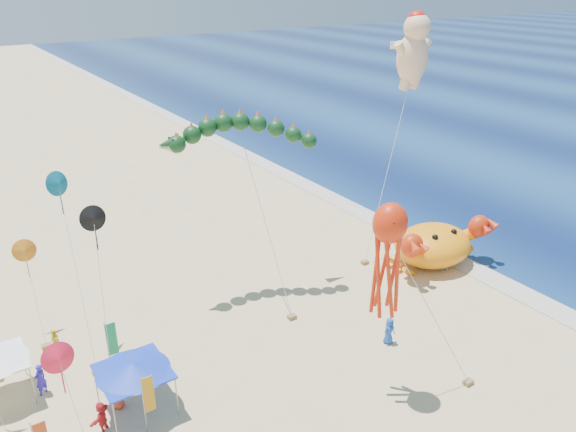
# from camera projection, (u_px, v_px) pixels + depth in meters

# --- Properties ---
(ground) EXTENTS (320.00, 320.00, 0.00)m
(ground) POSITION_uv_depth(u_px,v_px,m) (333.00, 317.00, 34.33)
(ground) COLOR #D1B784
(ground) RESTS_ON ground
(foam_strip) EXTENTS (320.00, 320.00, 0.00)m
(foam_strip) POSITION_uv_depth(u_px,v_px,m) (465.00, 265.00, 40.41)
(foam_strip) COLOR silver
(foam_strip) RESTS_ON ground
(crab_inflatable) EXTENTS (7.92, 5.22, 3.47)m
(crab_inflatable) POSITION_uv_depth(u_px,v_px,m) (434.00, 244.00, 40.08)
(crab_inflatable) COLOR orange
(crab_inflatable) RESTS_ON ground
(dragon_kite) EXTENTS (9.83, 6.98, 11.32)m
(dragon_kite) POSITION_uv_depth(u_px,v_px,m) (241.00, 138.00, 33.64)
(dragon_kite) COLOR #0D3315
(dragon_kite) RESTS_ON ground
(cherub_kite) EXTENTS (7.01, 3.64, 16.96)m
(cherub_kite) POSITION_uv_depth(u_px,v_px,m) (414.00, 49.00, 39.42)
(cherub_kite) COLOR #FFC99B
(cherub_kite) RESTS_ON ground
(octopus_kite) EXTENTS (5.09, 3.36, 10.10)m
(octopus_kite) POSITION_uv_depth(u_px,v_px,m) (388.00, 252.00, 25.47)
(octopus_kite) COLOR red
(octopus_kite) RESTS_ON ground
(canopy_blue) EXTENTS (3.48, 3.48, 2.71)m
(canopy_blue) POSITION_uv_depth(u_px,v_px,m) (133.00, 368.00, 26.14)
(canopy_blue) COLOR gray
(canopy_blue) RESTS_ON ground
(feather_flags) EXTENTS (8.48, 5.80, 3.20)m
(feather_flags) POSITION_uv_depth(u_px,v_px,m) (61.00, 390.00, 25.38)
(feather_flags) COLOR gray
(feather_flags) RESTS_ON ground
(beachgoers) EXTENTS (31.09, 10.01, 1.82)m
(beachgoers) POSITION_uv_depth(u_px,v_px,m) (120.00, 363.00, 28.97)
(beachgoers) COLOR yellow
(beachgoers) RESTS_ON ground
(small_kites) EXTENTS (8.05, 15.17, 10.12)m
(small_kites) POSITION_uv_depth(u_px,v_px,m) (42.00, 266.00, 26.60)
(small_kites) COLOR red
(small_kites) RESTS_ON ground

